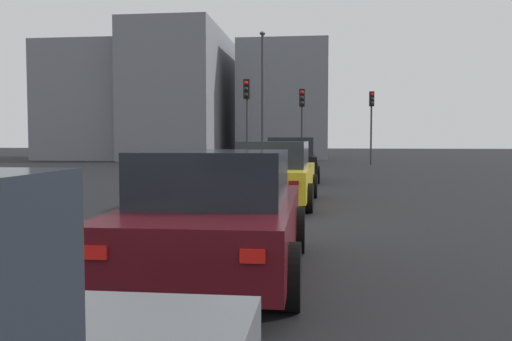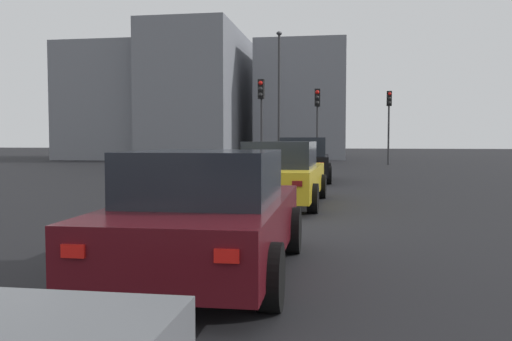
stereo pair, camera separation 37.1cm
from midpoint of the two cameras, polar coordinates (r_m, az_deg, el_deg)
name	(u,v)px [view 1 (the left image)]	position (r m, az deg, el deg)	size (l,w,h in m)	color
ground_plane	(270,226)	(10.56, 0.49, -5.83)	(160.00, 160.00, 0.20)	black
car_black_lead	(291,160)	(20.31, 3.19, 1.07)	(4.31, 2.16, 1.64)	black
car_yellow_second	(275,174)	(13.06, 1.21, -0.37)	(4.83, 2.03, 1.52)	gold
car_maroon_third	(218,215)	(6.31, -5.75, -4.68)	(4.20, 2.02, 1.45)	#510F16
traffic_light_near_left	(247,106)	(25.22, -1.40, 6.82)	(0.33, 0.31, 4.34)	#2D2D30
traffic_light_near_right	(372,112)	(33.98, 11.78, 6.02)	(0.32, 0.30, 4.48)	#2D2D30
traffic_light_far_left	(302,112)	(28.09, 4.49, 6.19)	(0.32, 0.28, 4.15)	#2D2D30
street_lamp_kerbside	(262,88)	(34.56, 0.38, 8.74)	(0.56, 0.36, 8.33)	#2D2D30
building_facade_left	(285,102)	(45.39, 2.84, 7.17)	(8.97, 7.00, 9.23)	slate
building_facade_center	(184,96)	(44.41, -7.83, 7.79)	(13.61, 6.53, 10.08)	slate
building_facade_right	(108,103)	(45.30, -15.56, 6.84)	(9.03, 8.60, 8.87)	slate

